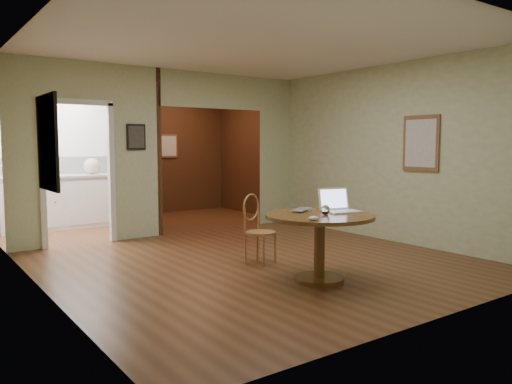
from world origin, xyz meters
TOP-DOWN VIEW (x-y plane):
  - floor at (0.00, 0.00)m, footprint 5.00×5.00m
  - room_shell at (-0.47, 3.10)m, footprint 5.20×7.50m
  - dining_table at (0.03, -1.04)m, footprint 1.17×1.17m
  - chair at (-0.05, 0.01)m, footprint 0.48×0.48m
  - open_laptop at (0.35, -1.00)m, footprint 0.42×0.40m
  - closed_laptop at (0.06, -0.78)m, footprint 0.42×0.37m
  - mouse at (-0.33, -1.33)m, footprint 0.13×0.10m
  - wine_glass at (0.06, -1.10)m, footprint 0.10×0.10m
  - pen at (-0.02, -1.18)m, footprint 0.13×0.07m
  - kitchen_cabinet at (-1.35, 4.20)m, footprint 2.06×0.60m
  - grocery_bag at (-0.77, 4.20)m, footprint 0.33×0.30m

SIDE VIEW (x-z plane):
  - floor at x=0.00m, z-range 0.00..0.00m
  - kitchen_cabinet at x=-1.35m, z-range 0.00..0.94m
  - chair at x=-0.05m, z-range 0.05..0.92m
  - dining_table at x=0.03m, z-range 0.18..0.91m
  - pen at x=-0.02m, z-range 0.73..0.74m
  - closed_laptop at x=0.06m, z-range 0.73..0.76m
  - mouse at x=-0.33m, z-range 0.73..0.78m
  - wine_glass at x=0.06m, z-range 0.73..0.84m
  - open_laptop at x=0.35m, z-range 0.67..0.93m
  - grocery_bag at x=-0.77m, z-range 0.94..1.23m
  - room_shell at x=-0.47m, z-range -1.21..3.79m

